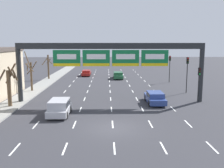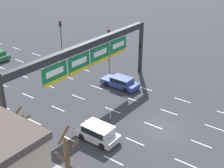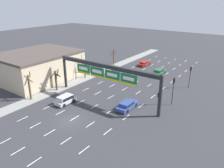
% 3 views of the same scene
% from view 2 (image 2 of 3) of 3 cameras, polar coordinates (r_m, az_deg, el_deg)
% --- Properties ---
extents(ground_plane, '(220.00, 220.00, 0.00)m').
position_cam_2_polar(ground_plane, '(30.97, 9.15, -8.14)').
color(ground_plane, '#333338').
extents(lane_dashes, '(13.32, 67.00, 0.01)m').
position_cam_2_polar(lane_dashes, '(38.07, -8.93, -1.33)').
color(lane_dashes, white).
rests_on(lane_dashes, ground_plane).
extents(sign_gantry, '(21.95, 0.70, 6.99)m').
position_cam_2_polar(sign_gantry, '(33.17, -4.46, 5.29)').
color(sign_gantry, '#232628').
rests_on(sign_gantry, ground_plane).
extents(suv_silver, '(1.92, 3.93, 1.55)m').
position_cam_2_polar(suv_silver, '(28.67, -2.59, -8.76)').
color(suv_silver, '#B7B7BC').
rests_on(suv_silver, ground_plane).
extents(car_blue, '(1.90, 4.83, 1.35)m').
position_cam_2_polar(car_blue, '(38.36, 1.60, 0.42)').
color(car_blue, navy).
rests_on(car_blue, ground_plane).
extents(traffic_light_near_gantry, '(0.30, 0.35, 5.05)m').
position_cam_2_polar(traffic_light_near_gantry, '(44.99, -0.55, 8.17)').
color(traffic_light_near_gantry, black).
rests_on(traffic_light_near_gantry, ground_plane).
extents(traffic_light_mid_block, '(0.30, 0.35, 4.75)m').
position_cam_2_polar(traffic_light_mid_block, '(51.36, -9.37, 9.82)').
color(traffic_light_mid_block, black).
rests_on(traffic_light_mid_block, ground_plane).
extents(traffic_light_far_end, '(0.30, 0.35, 4.11)m').
position_cam_2_polar(traffic_light_far_end, '(41.96, 5.20, 5.87)').
color(traffic_light_far_end, black).
rests_on(traffic_light_far_end, ground_plane).
extents(tree_bare_second, '(1.86, 1.74, 4.70)m').
position_cam_2_polar(tree_bare_second, '(26.46, -16.65, -8.75)').
color(tree_bare_second, brown).
rests_on(tree_bare_second, sidewalk_left).
extents(tree_bare_furthest, '(1.82, 1.61, 5.56)m').
position_cam_2_polar(tree_bare_furthest, '(22.27, -8.08, -14.31)').
color(tree_bare_furthest, brown).
rests_on(tree_bare_furthest, sidewalk_left).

